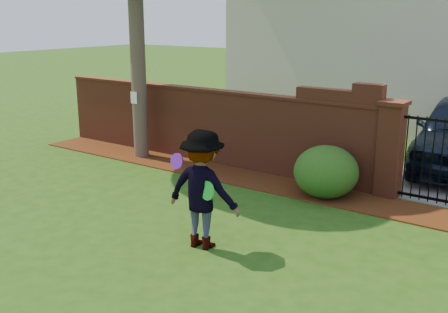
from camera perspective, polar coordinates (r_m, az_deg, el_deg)
The scene contains 10 objects.
ground at distance 8.85m, azimuth -7.19°, elevation -8.20°, with size 80.00×80.00×0.01m, color #244B12.
mulch_bed at distance 11.85m, azimuth 0.34°, elevation -1.93°, with size 11.10×1.08×0.03m, color #3E1C0B.
brick_wall at distance 12.75m, azimuth -1.84°, elevation 3.51°, with size 8.70×0.31×2.16m.
pillar_left at distance 10.72m, azimuth 17.26°, elevation 0.79°, with size 0.50×0.50×1.88m.
house at distance 18.50m, azimuth 21.78°, elevation 13.02°, with size 12.40×6.40×6.30m.
paper_notice at distance 13.10m, azimuth -9.55°, elevation 6.17°, with size 0.20×0.01×0.28m, color white.
shrub_left at distance 10.50m, azimuth 10.79°, elevation -1.60°, with size 1.25×1.25×1.02m, color #1A4C17.
man at distance 8.01m, azimuth -2.44°, elevation -3.58°, with size 1.18×0.68×1.82m, color gray.
frisbee_purple at distance 8.05m, azimuth -5.03°, elevation -0.49°, with size 0.24×0.24×0.02m, color purple.
frisbee_green at distance 7.76m, azimuth -1.78°, elevation -3.65°, with size 0.28×0.28×0.03m, color green.
Camera 1 is at (5.58, -5.93, 3.46)m, focal length 43.06 mm.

